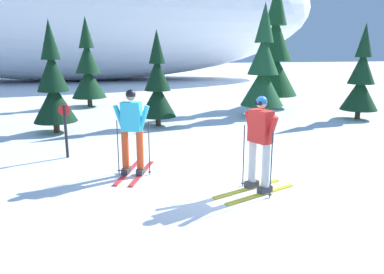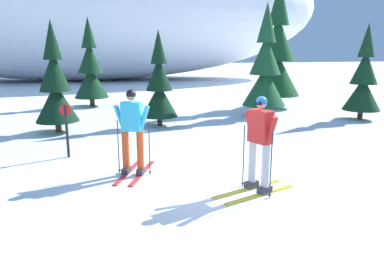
% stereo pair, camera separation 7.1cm
% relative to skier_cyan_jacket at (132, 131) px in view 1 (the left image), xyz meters
% --- Properties ---
extents(ground_plane, '(120.00, 120.00, 0.00)m').
position_rel_skier_cyan_jacket_xyz_m(ground_plane, '(1.47, -1.02, -0.97)').
color(ground_plane, white).
extents(skier_cyan_jacket, '(1.01, 1.72, 1.84)m').
position_rel_skier_cyan_jacket_xyz_m(skier_cyan_jacket, '(0.00, 0.00, 0.00)').
color(skier_cyan_jacket, red).
rests_on(skier_cyan_jacket, ground).
extents(skier_red_jacket, '(1.73, 1.05, 1.82)m').
position_rel_skier_cyan_jacket_xyz_m(skier_red_jacket, '(2.23, -1.51, 0.00)').
color(skier_red_jacket, gold).
rests_on(skier_red_jacket, ground).
extents(pine_tree_left, '(1.36, 1.36, 3.53)m').
position_rel_skier_cyan_jacket_xyz_m(pine_tree_left, '(-2.09, 4.83, 0.51)').
color(pine_tree_left, '#47301E').
rests_on(pine_tree_left, ground).
extents(pine_tree_center_left, '(1.56, 1.56, 4.05)m').
position_rel_skier_cyan_jacket_xyz_m(pine_tree_center_left, '(-1.20, 10.39, 0.73)').
color(pine_tree_center_left, '#47301E').
rests_on(pine_tree_center_left, ground).
extents(pine_tree_center, '(1.27, 1.27, 3.28)m').
position_rel_skier_cyan_jacket_xyz_m(pine_tree_center, '(1.27, 5.16, 0.41)').
color(pine_tree_center, '#47301E').
rests_on(pine_tree_center, ground).
extents(pine_tree_center_right, '(1.69, 1.69, 4.37)m').
position_rel_skier_cyan_jacket_xyz_m(pine_tree_center_right, '(5.56, 6.16, 0.86)').
color(pine_tree_center_right, '#47301E').
rests_on(pine_tree_center_right, ground).
extents(pine_tree_right, '(2.15, 2.15, 5.56)m').
position_rel_skier_cyan_jacket_xyz_m(pine_tree_right, '(6.99, 8.24, 1.36)').
color(pine_tree_right, '#47301E').
rests_on(pine_tree_right, ground).
extents(pine_tree_far_right, '(1.38, 1.38, 3.56)m').
position_rel_skier_cyan_jacket_xyz_m(pine_tree_far_right, '(8.91, 4.73, 0.52)').
color(pine_tree_far_right, '#47301E').
rests_on(pine_tree_far_right, ground).
extents(snow_ridge_background, '(40.42, 15.14, 12.29)m').
position_rel_skier_cyan_jacket_xyz_m(snow_ridge_background, '(-2.17, 25.63, 5.18)').
color(snow_ridge_background, white).
rests_on(snow_ridge_background, ground).
extents(trail_marker_post, '(0.28, 0.07, 1.33)m').
position_rel_skier_cyan_jacket_xyz_m(trail_marker_post, '(-1.50, 1.71, -0.21)').
color(trail_marker_post, black).
rests_on(trail_marker_post, ground).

